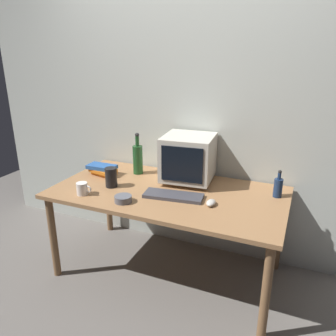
% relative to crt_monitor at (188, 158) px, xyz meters
% --- Properties ---
extents(ground_plane, '(6.00, 6.00, 0.00)m').
position_rel_crt_monitor_xyz_m(ground_plane, '(-0.07, -0.24, -0.90)').
color(ground_plane, slate).
extents(back_wall, '(4.00, 0.08, 2.50)m').
position_rel_crt_monitor_xyz_m(back_wall, '(-0.07, 0.26, 0.35)').
color(back_wall, beige).
rests_on(back_wall, ground).
extents(desk, '(1.71, 0.89, 0.71)m').
position_rel_crt_monitor_xyz_m(desk, '(-0.07, -0.24, -0.26)').
color(desk, '#9E7047').
rests_on(desk, ground).
extents(crt_monitor, '(0.41, 0.42, 0.37)m').
position_rel_crt_monitor_xyz_m(crt_monitor, '(0.00, 0.00, 0.00)').
color(crt_monitor, beige).
rests_on(crt_monitor, desk).
extents(keyboard, '(0.44, 0.20, 0.02)m').
position_rel_crt_monitor_xyz_m(keyboard, '(0.01, -0.33, -0.18)').
color(keyboard, '#3F3F47').
rests_on(keyboard, desk).
extents(computer_mouse, '(0.06, 0.10, 0.04)m').
position_rel_crt_monitor_xyz_m(computer_mouse, '(0.29, -0.35, -0.17)').
color(computer_mouse, beige).
rests_on(computer_mouse, desk).
extents(bottle_tall, '(0.08, 0.08, 0.35)m').
position_rel_crt_monitor_xyz_m(bottle_tall, '(-0.45, 0.00, -0.06)').
color(bottle_tall, '#1E4C23').
rests_on(bottle_tall, desk).
extents(bottle_short, '(0.06, 0.06, 0.20)m').
position_rel_crt_monitor_xyz_m(bottle_short, '(0.69, -0.03, -0.12)').
color(bottle_short, navy).
rests_on(bottle_short, desk).
extents(book_stack, '(0.25, 0.18, 0.08)m').
position_rel_crt_monitor_xyz_m(book_stack, '(-0.71, -0.14, -0.15)').
color(book_stack, orange).
rests_on(book_stack, desk).
extents(mug, '(0.12, 0.08, 0.09)m').
position_rel_crt_monitor_xyz_m(mug, '(-0.61, -0.55, -0.15)').
color(mug, white).
rests_on(mug, desk).
extents(cd_spindle, '(0.12, 0.12, 0.04)m').
position_rel_crt_monitor_xyz_m(cd_spindle, '(-0.28, -0.54, -0.17)').
color(cd_spindle, '#595B66').
rests_on(cd_spindle, desk).
extents(metal_canister, '(0.09, 0.09, 0.15)m').
position_rel_crt_monitor_xyz_m(metal_canister, '(-0.50, -0.34, -0.12)').
color(metal_canister, black).
rests_on(metal_canister, desk).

